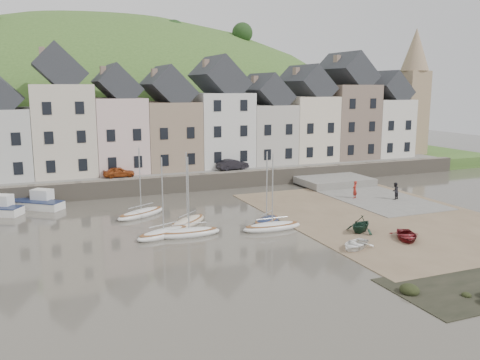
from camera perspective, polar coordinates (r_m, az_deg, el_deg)
name	(u,v)px	position (r m, az deg, el deg)	size (l,w,h in m)	color
ground	(268,229)	(40.59, 3.22, -5.60)	(160.00, 160.00, 0.00)	#443F35
quay_land	(169,164)	(70.05, -8.07, 1.78)	(90.00, 30.00, 1.50)	#3B5A24
quay_street	(193,171)	(58.98, -5.33, 1.00)	(70.00, 7.00, 0.10)	slate
seawall	(202,182)	(55.80, -4.27, -0.21)	(70.00, 1.20, 1.80)	slate
beach	(381,216)	(46.24, 15.66, -3.94)	(18.00, 26.00, 0.06)	brown
slipway	(364,194)	(54.80, 13.87, -1.59)	(8.00, 18.00, 0.12)	slate
hillside	(109,242)	(100.28, -14.56, -6.79)	(134.40, 84.00, 84.00)	#3B5A24
townhouse_terrace	(198,119)	(62.16, -4.81, 6.85)	(61.05, 8.00, 13.93)	silver
church_spire	(413,88)	(78.37, 19.03, 9.80)	(4.00, 4.00, 18.00)	#997F60
sailboat_0	(141,213)	(45.38, -11.12, -3.71)	(5.23, 3.95, 6.32)	white
sailboat_1	(164,233)	(39.02, -8.64, -5.98)	(4.93, 3.18, 6.32)	white
sailboat_2	(187,222)	(41.92, -5.97, -4.75)	(4.63, 4.39, 6.32)	beige
sailboat_3	(189,232)	(38.99, -5.79, -5.92)	(4.95, 1.67, 6.32)	white
sailboat_4	(272,226)	(40.48, 3.65, -5.27)	(5.01, 1.53, 6.32)	white
sailboat_5	(266,221)	(41.97, 3.01, -4.68)	(3.82, 3.54, 6.32)	#152043
motorboat_2	(37,202)	(51.05, -21.96, -2.33)	(5.19, 4.60, 1.70)	white
rowboat_white	(355,244)	(36.54, 12.89, -7.12)	(2.03, 2.84, 0.59)	white
rowboat_green	(361,224)	(40.49, 13.49, -4.86)	(2.18, 2.53, 1.33)	#142E21
rowboat_red	(406,236)	(39.59, 18.31, -5.99)	(2.19, 3.07, 0.64)	maroon
person_red	(355,190)	(52.27, 12.85, -1.06)	(0.65, 0.42, 1.77)	maroon
person_dark	(395,191)	(52.81, 17.14, -1.18)	(0.83, 0.65, 1.72)	black
car_left	(119,172)	(56.03, -13.56, 0.88)	(1.34, 3.32, 1.13)	#983F16
car_right	(233,164)	(59.41, -0.84, 1.78)	(1.34, 3.85, 1.27)	black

